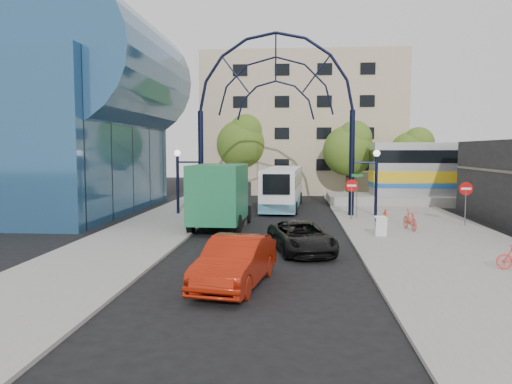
# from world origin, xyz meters

# --- Properties ---
(ground) EXTENTS (120.00, 120.00, 0.00)m
(ground) POSITION_xyz_m (0.00, 0.00, 0.00)
(ground) COLOR black
(ground) RESTS_ON ground
(sidewalk_east) EXTENTS (8.00, 56.00, 0.12)m
(sidewalk_east) POSITION_xyz_m (8.00, 4.00, 0.06)
(sidewalk_east) COLOR gray
(sidewalk_east) RESTS_ON ground
(plaza_west) EXTENTS (5.00, 50.00, 0.12)m
(plaza_west) POSITION_xyz_m (-6.50, 6.00, 0.06)
(plaza_west) COLOR gray
(plaza_west) RESTS_ON ground
(gateway_arch) EXTENTS (13.64, 0.44, 12.10)m
(gateway_arch) POSITION_xyz_m (0.00, 14.00, 8.56)
(gateway_arch) COLOR black
(gateway_arch) RESTS_ON ground
(stop_sign) EXTENTS (0.80, 0.07, 2.50)m
(stop_sign) POSITION_xyz_m (4.80, 12.00, 1.99)
(stop_sign) COLOR slate
(stop_sign) RESTS_ON sidewalk_east
(do_not_enter_sign) EXTENTS (0.76, 0.07, 2.48)m
(do_not_enter_sign) POSITION_xyz_m (11.00, 10.00, 1.98)
(do_not_enter_sign) COLOR slate
(do_not_enter_sign) RESTS_ON sidewalk_east
(street_name_sign) EXTENTS (0.70, 0.70, 2.80)m
(street_name_sign) POSITION_xyz_m (5.20, 12.60, 2.13)
(street_name_sign) COLOR slate
(street_name_sign) RESTS_ON sidewalk_east
(sandwich_board) EXTENTS (0.55, 0.61, 0.99)m
(sandwich_board) POSITION_xyz_m (5.60, 5.98, 0.74)
(sandwich_board) COLOR white
(sandwich_board) RESTS_ON sidewalk_east
(transit_hall) EXTENTS (16.50, 18.00, 14.50)m
(transit_hall) POSITION_xyz_m (-15.30, 15.00, 6.70)
(transit_hall) COLOR #28527A
(transit_hall) RESTS_ON ground
(apartment_block) EXTENTS (20.00, 12.10, 14.00)m
(apartment_block) POSITION_xyz_m (2.00, 34.97, 7.00)
(apartment_block) COLOR #C7B18A
(apartment_block) RESTS_ON ground
(tree_north_a) EXTENTS (4.48, 4.48, 7.00)m
(tree_north_a) POSITION_xyz_m (6.12, 25.93, 4.61)
(tree_north_a) COLOR #382314
(tree_north_a) RESTS_ON ground
(tree_north_b) EXTENTS (5.12, 5.12, 8.00)m
(tree_north_b) POSITION_xyz_m (-3.88, 29.93, 5.27)
(tree_north_b) COLOR #382314
(tree_north_b) RESTS_ON ground
(tree_north_c) EXTENTS (4.16, 4.16, 6.50)m
(tree_north_c) POSITION_xyz_m (12.12, 27.93, 4.28)
(tree_north_c) COLOR #382314
(tree_north_c) RESTS_ON ground
(city_bus) EXTENTS (3.05, 11.18, 3.04)m
(city_bus) POSITION_xyz_m (0.37, 18.92, 1.59)
(city_bus) COLOR white
(city_bus) RESTS_ON ground
(green_truck) EXTENTS (2.93, 7.23, 3.61)m
(green_truck) POSITION_xyz_m (-2.82, 8.76, 1.80)
(green_truck) COLOR black
(green_truck) RESTS_ON ground
(black_suv) EXTENTS (3.34, 5.19, 1.33)m
(black_suv) POSITION_xyz_m (1.61, 2.27, 0.67)
(black_suv) COLOR black
(black_suv) RESTS_ON ground
(red_sedan) EXTENTS (2.49, 5.09, 1.60)m
(red_sedan) POSITION_xyz_m (-0.58, -3.27, 0.80)
(red_sedan) COLOR #991B09
(red_sedan) RESTS_ON ground
(bike_near_a) EXTENTS (0.71, 1.64, 0.84)m
(bike_near_a) POSITION_xyz_m (6.95, 12.23, 0.54)
(bike_near_a) COLOR orange
(bike_near_a) RESTS_ON sidewalk_east
(bike_near_b) EXTENTS (0.81, 1.85, 1.08)m
(bike_near_b) POSITION_xyz_m (7.49, 8.10, 0.66)
(bike_near_b) COLOR red
(bike_near_b) RESTS_ON sidewalk_east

